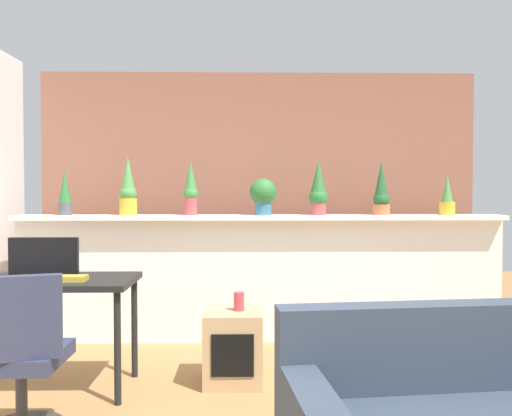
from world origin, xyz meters
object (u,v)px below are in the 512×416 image
(potted_plant_1, at_px, (128,189))
(tv_monitor, at_px, (44,257))
(potted_plant_0, at_px, (65,193))
(potted_plant_6, at_px, (447,198))
(side_cube_shelf, at_px, (233,347))
(office_chair, at_px, (20,372))
(potted_plant_4, at_px, (318,190))
(vase_on_shelf, at_px, (239,301))
(desk, at_px, (51,291))
(potted_plant_2, at_px, (191,189))
(potted_plant_5, at_px, (381,192))
(potted_plant_3, at_px, (263,195))
(book_on_desk, at_px, (73,278))

(potted_plant_1, xyz_separation_m, tv_monitor, (-0.35, -1.03, -0.46))
(tv_monitor, bearing_deg, potted_plant_0, 101.38)
(potted_plant_6, relative_size, side_cube_shelf, 0.71)
(office_chair, bearing_deg, potted_plant_4, 46.29)
(vase_on_shelf, bearing_deg, side_cube_shelf, -161.78)
(potted_plant_0, relative_size, potted_plant_4, 0.82)
(desk, relative_size, office_chair, 1.21)
(potted_plant_6, xyz_separation_m, vase_on_shelf, (-1.82, -0.97, -0.70))
(potted_plant_4, distance_m, vase_on_shelf, 1.44)
(potted_plant_1, distance_m, vase_on_shelf, 1.59)
(potted_plant_2, distance_m, potted_plant_5, 1.68)
(potted_plant_3, height_order, tv_monitor, potted_plant_3)
(potted_plant_3, height_order, potted_plant_6, potted_plant_6)
(potted_plant_2, height_order, office_chair, potted_plant_2)
(potted_plant_3, relative_size, desk, 0.29)
(potted_plant_3, xyz_separation_m, tv_monitor, (-1.52, -1.01, -0.42))
(potted_plant_0, height_order, potted_plant_6, potted_plant_0)
(potted_plant_5, bearing_deg, tv_monitor, -157.96)
(potted_plant_2, bearing_deg, potted_plant_3, -4.16)
(book_on_desk, bearing_deg, desk, 148.20)
(vase_on_shelf, bearing_deg, potted_plant_2, 113.33)
(potted_plant_1, bearing_deg, book_on_desk, -94.15)
(potted_plant_3, relative_size, book_on_desk, 1.84)
(potted_plant_2, bearing_deg, potted_plant_0, 179.78)
(potted_plant_6, bearing_deg, side_cube_shelf, -152.08)
(potted_plant_0, xyz_separation_m, potted_plant_1, (0.56, -0.04, 0.03))
(tv_monitor, xyz_separation_m, book_on_desk, (0.26, -0.19, -0.12))
(potted_plant_4, distance_m, potted_plant_6, 1.14)
(book_on_desk, bearing_deg, potted_plant_3, 43.70)
(potted_plant_2, xyz_separation_m, office_chair, (-0.69, -1.91, -0.96))
(tv_monitor, distance_m, side_cube_shelf, 1.43)
(potted_plant_6, height_order, book_on_desk, potted_plant_6)
(potted_plant_0, relative_size, potted_plant_1, 0.76)
(potted_plant_0, xyz_separation_m, office_chair, (0.41, -1.92, -0.93))
(potted_plant_6, relative_size, vase_on_shelf, 2.77)
(potted_plant_1, xyz_separation_m, potted_plant_5, (2.22, 0.01, -0.03))
(potted_plant_4, relative_size, vase_on_shelf, 3.72)
(potted_plant_0, height_order, potted_plant_2, potted_plant_2)
(potted_plant_5, distance_m, office_chair, 3.17)
(potted_plant_3, height_order, vase_on_shelf, potted_plant_3)
(potted_plant_6, relative_size, office_chair, 0.39)
(potted_plant_1, bearing_deg, potted_plant_5, 0.32)
(potted_plant_1, height_order, side_cube_shelf, potted_plant_1)
(potted_plant_2, relative_size, potted_plant_3, 1.46)
(potted_plant_0, height_order, desk, potted_plant_0)
(potted_plant_2, bearing_deg, vase_on_shelf, -66.67)
(potted_plant_3, distance_m, potted_plant_4, 0.49)
(potted_plant_3, relative_size, vase_on_shelf, 2.50)
(potted_plant_4, height_order, potted_plant_5, potted_plant_4)
(potted_plant_5, distance_m, tv_monitor, 2.80)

